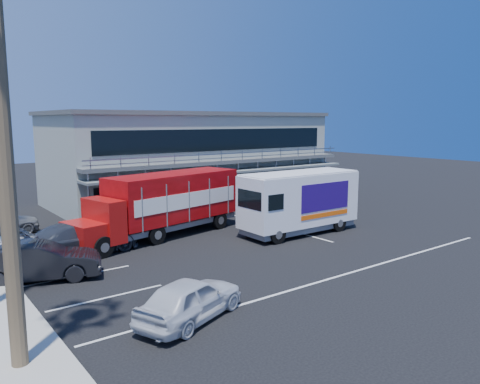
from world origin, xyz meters
TOP-DOWN VIEW (x-y plane):
  - ground at (0.00, 0.00)m, footprint 120.00×120.00m
  - building at (3.00, 14.94)m, footprint 22.40×12.00m
  - red_truck at (-4.72, 4.84)m, footprint 10.96×4.65m
  - white_van at (1.99, 0.72)m, footprint 7.47×2.65m
  - parked_car_a at (-9.50, -6.00)m, footprint 4.63×3.18m
  - parked_car_b at (-12.50, 1.20)m, footprint 5.24×3.31m
  - parked_car_c at (-12.50, 4.40)m, footprint 5.25×3.34m
  - parked_car_d at (-9.76, 4.00)m, footprint 5.84×2.81m

SIDE VIEW (x-z plane):
  - ground at x=0.00m, z-range 0.00..0.00m
  - parked_car_c at x=-12.50m, z-range 0.00..1.35m
  - parked_car_a at x=-9.50m, z-range 0.00..1.46m
  - parked_car_b at x=-12.50m, z-range 0.00..1.63m
  - parked_car_d at x=-9.76m, z-range 0.00..1.64m
  - white_van at x=1.99m, z-range 0.11..3.74m
  - red_truck at x=-4.72m, z-range 0.18..3.77m
  - building at x=3.00m, z-range 0.01..7.31m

